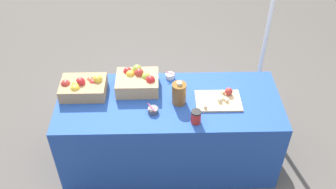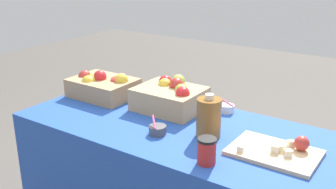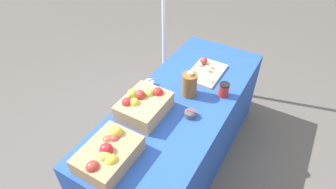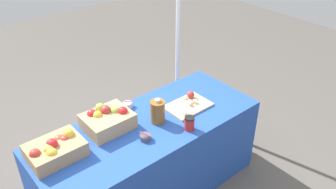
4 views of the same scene
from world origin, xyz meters
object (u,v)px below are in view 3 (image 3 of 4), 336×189
at_px(sample_bowl_near, 190,114).
at_px(sample_bowl_mid, 149,83).
at_px(coffee_cup, 224,90).
at_px(apple_crate_left, 109,153).
at_px(cutting_board_front, 206,71).
at_px(apple_crate_middle, 143,105).
at_px(cider_jug, 189,85).

height_order(sample_bowl_near, sample_bowl_mid, sample_bowl_near).
distance_m(sample_bowl_near, coffee_cup, 0.36).
distance_m(apple_crate_left, cutting_board_front, 1.16).
bearing_deg(sample_bowl_mid, sample_bowl_near, -108.64).
distance_m(apple_crate_left, apple_crate_middle, 0.46).
relative_size(apple_crate_middle, coffee_cup, 3.15).
xyz_separation_m(sample_bowl_near, coffee_cup, (0.34, -0.12, 0.04)).
bearing_deg(coffee_cup, sample_bowl_near, 160.43).
relative_size(apple_crate_middle, sample_bowl_near, 4.12).
xyz_separation_m(apple_crate_middle, cider_jug, (0.35, -0.20, 0.02)).
bearing_deg(cider_jug, coffee_cup, -62.84).
bearing_deg(apple_crate_left, cutting_board_front, -6.51).
bearing_deg(cider_jug, sample_bowl_mid, 100.97).
height_order(apple_crate_middle, sample_bowl_near, apple_crate_middle).
distance_m(apple_crate_left, cider_jug, 0.82).
bearing_deg(cutting_board_front, coffee_cup, -131.93).
relative_size(apple_crate_left, sample_bowl_near, 4.34).
bearing_deg(coffee_cup, apple_crate_left, 157.95).
distance_m(cutting_board_front, sample_bowl_near, 0.57).
xyz_separation_m(apple_crate_left, cider_jug, (0.81, -0.14, 0.03)).
bearing_deg(sample_bowl_near, cutting_board_front, 12.65).
height_order(apple_crate_left, coffee_cup, apple_crate_left).
xyz_separation_m(apple_crate_middle, coffee_cup, (0.47, -0.43, -0.02)).
xyz_separation_m(apple_crate_left, coffee_cup, (0.93, -0.38, -0.01)).
relative_size(sample_bowl_near, cider_jug, 0.41).
relative_size(sample_bowl_mid, coffee_cup, 0.76).
distance_m(sample_bowl_mid, cider_jug, 0.35).
bearing_deg(cutting_board_front, apple_crate_middle, 164.84).
bearing_deg(cider_jug, sample_bowl_near, -151.20).
height_order(apple_crate_middle, sample_bowl_mid, apple_crate_middle).
bearing_deg(sample_bowl_mid, cutting_board_front, -38.50).
height_order(apple_crate_middle, cutting_board_front, apple_crate_middle).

